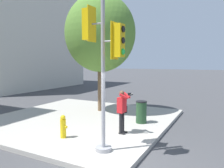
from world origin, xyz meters
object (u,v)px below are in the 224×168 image
Objects in this scene: fire_hydrant at (63,127)px; street_tree at (100,34)px; trash_bin at (141,112)px; person_photographer at (122,108)px; traffic_signal_pole at (103,56)px.

street_tree is at bearing 13.40° from fire_hydrant.
fire_hydrant is 3.53m from trash_bin.
street_tree is (2.90, 2.64, 3.19)m from person_photographer.
trash_bin is at bearing -30.12° from fire_hydrant.
street_tree is 7.68× the size of fire_hydrant.
traffic_signal_pole is 2.55m from person_photographer.
traffic_signal_pole reaches higher than person_photographer.
trash_bin is (1.64, -0.15, -0.47)m from person_photographer.
fire_hydrant is at bearing 149.88° from trash_bin.
traffic_signal_pole is at bearing -148.59° from street_tree.
street_tree is 4.77m from trash_bin.
street_tree is at bearing 42.38° from person_photographer.
person_photographer reaches higher than fire_hydrant.
traffic_signal_pole reaches higher than fire_hydrant.
person_photographer is 5.05m from street_tree.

